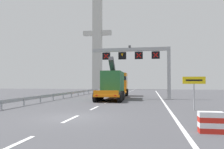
# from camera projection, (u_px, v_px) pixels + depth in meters

# --- Properties ---
(ground) EXTENTS (112.00, 112.00, 0.00)m
(ground) POSITION_uv_depth(u_px,v_px,m) (72.00, 117.00, 13.25)
(ground) COLOR #4C4C51
(lane_markings) EXTENTS (0.20, 68.18, 0.01)m
(lane_markings) POSITION_uv_depth(u_px,v_px,m) (125.00, 94.00, 39.59)
(lane_markings) COLOR silver
(lane_markings) RESTS_ON ground
(edge_line_right) EXTENTS (0.20, 63.00, 0.01)m
(edge_line_right) POSITION_uv_depth(u_px,v_px,m) (163.00, 102.00, 23.99)
(edge_line_right) COLOR silver
(edge_line_right) RESTS_ON ground
(overhead_lane_gantry) EXTENTS (10.46, 0.90, 7.02)m
(overhead_lane_gantry) POSITION_uv_depth(u_px,v_px,m) (141.00, 58.00, 28.28)
(overhead_lane_gantry) COLOR #9EA0A5
(overhead_lane_gantry) RESTS_ON ground
(heavy_haul_truck_orange) EXTENTS (3.44, 14.13, 5.30)m
(heavy_haul_truck_orange) POSITION_uv_depth(u_px,v_px,m) (115.00, 84.00, 30.58)
(heavy_haul_truck_orange) COLOR orange
(heavy_haul_truck_orange) RESTS_ON ground
(exit_sign_yellow) EXTENTS (1.69, 0.15, 2.60)m
(exit_sign_yellow) POSITION_uv_depth(u_px,v_px,m) (194.00, 84.00, 16.63)
(exit_sign_yellow) COLOR #9EA0A5
(exit_sign_yellow) RESTS_ON ground
(crash_barrier_striped) EXTENTS (1.00, 0.50, 0.90)m
(crash_barrier_striped) POSITION_uv_depth(u_px,v_px,m) (211.00, 122.00, 9.19)
(crash_barrier_striped) COLOR red
(crash_barrier_striped) RESTS_ON ground
(guardrail_left) EXTENTS (0.13, 37.01, 0.76)m
(guardrail_left) POSITION_uv_depth(u_px,v_px,m) (67.00, 94.00, 30.69)
(guardrail_left) COLOR #999EA3
(guardrail_left) RESTS_ON ground
(bridge_pylon_distant) EXTENTS (9.00, 2.00, 28.70)m
(bridge_pylon_distant) POSITION_uv_depth(u_px,v_px,m) (97.00, 43.00, 68.51)
(bridge_pylon_distant) COLOR #B7B7B2
(bridge_pylon_distant) RESTS_ON ground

